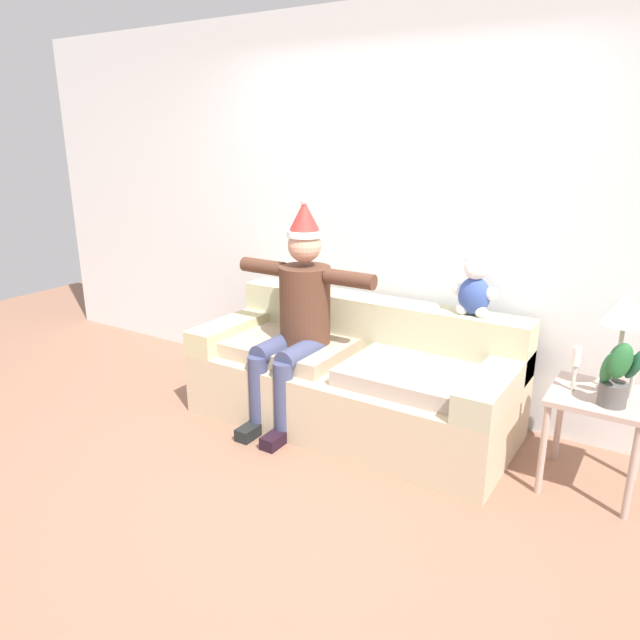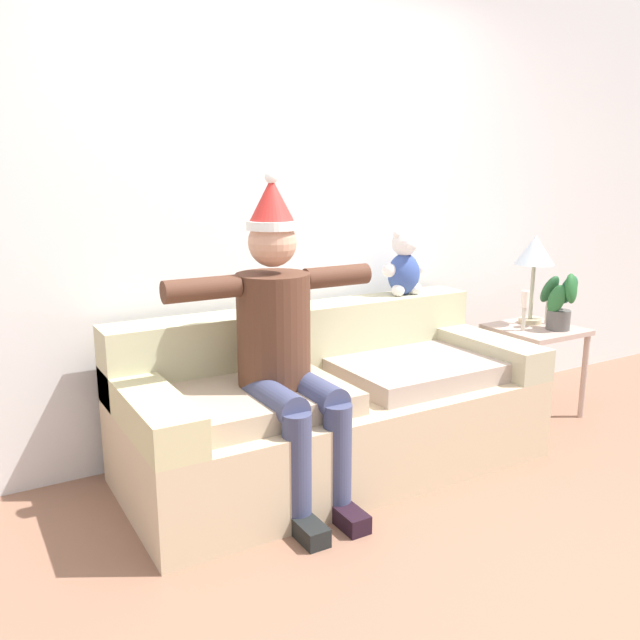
{
  "view_description": "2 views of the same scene",
  "coord_description": "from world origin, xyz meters",
  "px_view_note": "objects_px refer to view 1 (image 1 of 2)",
  "views": [
    {
      "loc": [
        1.76,
        -2.21,
        1.87
      ],
      "look_at": [
        -0.13,
        0.77,
        0.76
      ],
      "focal_mm": 33.25,
      "sensor_mm": 36.0,
      "label": 1
    },
    {
      "loc": [
        -1.66,
        -1.71,
        1.5
      ],
      "look_at": [
        -0.12,
        0.9,
        0.81
      ],
      "focal_mm": 36.99,
      "sensor_mm": 36.0,
      "label": 2
    }
  ],
  "objects_px": {
    "candle_tall": "(576,363)",
    "potted_plant": "(618,374)",
    "couch": "(355,377)",
    "side_table": "(598,410)",
    "table_lamp": "(626,313)",
    "teddy_bear": "(475,288)",
    "person_seated": "(297,312)",
    "candle_short": "(634,370)"
  },
  "relations": [
    {
      "from": "teddy_bear",
      "to": "candle_tall",
      "type": "relative_size",
      "value": 1.57
    },
    {
      "from": "person_seated",
      "to": "candle_tall",
      "type": "bearing_deg",
      "value": 4.76
    },
    {
      "from": "table_lamp",
      "to": "potted_plant",
      "type": "relative_size",
      "value": 1.52
    },
    {
      "from": "couch",
      "to": "table_lamp",
      "type": "height_order",
      "value": "table_lamp"
    },
    {
      "from": "couch",
      "to": "person_seated",
      "type": "bearing_deg",
      "value": -155.22
    },
    {
      "from": "potted_plant",
      "to": "candle_tall",
      "type": "height_order",
      "value": "potted_plant"
    },
    {
      "from": "side_table",
      "to": "table_lamp",
      "type": "height_order",
      "value": "table_lamp"
    },
    {
      "from": "person_seated",
      "to": "candle_tall",
      "type": "xyz_separation_m",
      "value": [
        1.7,
        0.14,
        -0.04
      ]
    },
    {
      "from": "table_lamp",
      "to": "candle_tall",
      "type": "xyz_separation_m",
      "value": [
        -0.19,
        -0.12,
        -0.28
      ]
    },
    {
      "from": "potted_plant",
      "to": "candle_short",
      "type": "relative_size",
      "value": 1.49
    },
    {
      "from": "person_seated",
      "to": "table_lamp",
      "type": "bearing_deg",
      "value": 7.81
    },
    {
      "from": "candle_short",
      "to": "teddy_bear",
      "type": "bearing_deg",
      "value": 165.25
    },
    {
      "from": "table_lamp",
      "to": "potted_plant",
      "type": "distance_m",
      "value": 0.33
    },
    {
      "from": "teddy_bear",
      "to": "table_lamp",
      "type": "distance_m",
      "value": 0.88
    },
    {
      "from": "candle_short",
      "to": "candle_tall",
      "type": "bearing_deg",
      "value": -167.59
    },
    {
      "from": "teddy_bear",
      "to": "couch",
      "type": "bearing_deg",
      "value": -156.84
    },
    {
      "from": "teddy_bear",
      "to": "candle_short",
      "type": "relative_size",
      "value": 1.57
    },
    {
      "from": "couch",
      "to": "teddy_bear",
      "type": "distance_m",
      "value": 0.98
    },
    {
      "from": "teddy_bear",
      "to": "candle_tall",
      "type": "bearing_deg",
      "value": -24.67
    },
    {
      "from": "table_lamp",
      "to": "candle_tall",
      "type": "bearing_deg",
      "value": -148.01
    },
    {
      "from": "teddy_bear",
      "to": "side_table",
      "type": "height_order",
      "value": "teddy_bear"
    },
    {
      "from": "side_table",
      "to": "potted_plant",
      "type": "distance_m",
      "value": 0.29
    },
    {
      "from": "person_seated",
      "to": "side_table",
      "type": "distance_m",
      "value": 1.86
    },
    {
      "from": "side_table",
      "to": "candle_tall",
      "type": "relative_size",
      "value": 2.28
    },
    {
      "from": "teddy_bear",
      "to": "potted_plant",
      "type": "xyz_separation_m",
      "value": [
        0.88,
        -0.39,
        -0.24
      ]
    },
    {
      "from": "side_table",
      "to": "candle_short",
      "type": "relative_size",
      "value": 2.28
    },
    {
      "from": "teddy_bear",
      "to": "candle_short",
      "type": "xyz_separation_m",
      "value": [
        0.94,
        -0.25,
        -0.25
      ]
    },
    {
      "from": "person_seated",
      "to": "teddy_bear",
      "type": "relative_size",
      "value": 3.93
    },
    {
      "from": "couch",
      "to": "potted_plant",
      "type": "bearing_deg",
      "value": -3.81
    },
    {
      "from": "side_table",
      "to": "table_lamp",
      "type": "xyz_separation_m",
      "value": [
        0.05,
        0.1,
        0.53
      ]
    },
    {
      "from": "potted_plant",
      "to": "candle_short",
      "type": "distance_m",
      "value": 0.16
    },
    {
      "from": "candle_tall",
      "to": "potted_plant",
      "type": "bearing_deg",
      "value": -21.37
    },
    {
      "from": "candle_tall",
      "to": "person_seated",
      "type": "bearing_deg",
      "value": -175.24
    },
    {
      "from": "couch",
      "to": "candle_tall",
      "type": "xyz_separation_m",
      "value": [
        1.35,
        -0.02,
        0.4
      ]
    },
    {
      "from": "teddy_bear",
      "to": "candle_tall",
      "type": "distance_m",
      "value": 0.78
    },
    {
      "from": "side_table",
      "to": "potted_plant",
      "type": "height_order",
      "value": "potted_plant"
    },
    {
      "from": "teddy_bear",
      "to": "candle_tall",
      "type": "xyz_separation_m",
      "value": [
        0.67,
        -0.31,
        -0.25
      ]
    },
    {
      "from": "candle_tall",
      "to": "candle_short",
      "type": "distance_m",
      "value": 0.28
    },
    {
      "from": "couch",
      "to": "table_lamp",
      "type": "bearing_deg",
      "value": 3.6
    },
    {
      "from": "person_seated",
      "to": "couch",
      "type": "bearing_deg",
      "value": 24.78
    },
    {
      "from": "teddy_bear",
      "to": "side_table",
      "type": "xyz_separation_m",
      "value": [
        0.81,
        -0.29,
        -0.5
      ]
    },
    {
      "from": "table_lamp",
      "to": "candle_short",
      "type": "distance_m",
      "value": 0.3
    }
  ]
}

